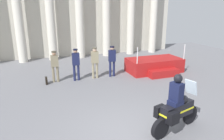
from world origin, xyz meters
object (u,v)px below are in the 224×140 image
object	(u,v)px
officer_in_row_3	(112,59)
briefcase_on_ground	(46,81)
officer_in_row_1	(76,62)
motorcycle_with_rider	(176,108)
reviewing_stand	(155,66)
officer_in_row_2	(95,60)
officer_in_row_0	(55,64)

from	to	relation	value
officer_in_row_3	briefcase_on_ground	distance (m)	3.69
officer_in_row_1	motorcycle_with_rider	distance (m)	6.21
reviewing_stand	officer_in_row_2	size ratio (longest dim) A/B	1.89
reviewing_stand	officer_in_row_2	xyz separation A→B (m)	(-3.73, 0.09, 0.62)
officer_in_row_1	briefcase_on_ground	world-z (taller)	officer_in_row_1
officer_in_row_2	officer_in_row_3	size ratio (longest dim) A/B	0.99
briefcase_on_ground	officer_in_row_0	bearing A→B (deg)	18.75
reviewing_stand	officer_in_row_0	bearing A→B (deg)	178.02
reviewing_stand	officer_in_row_1	size ratio (longest dim) A/B	1.89
officer_in_row_0	briefcase_on_ground	distance (m)	0.95
motorcycle_with_rider	briefcase_on_ground	bearing A→B (deg)	106.00
officer_in_row_3	briefcase_on_ground	bearing A→B (deg)	4.01
officer_in_row_1	officer_in_row_2	xyz separation A→B (m)	(1.04, 0.02, 0.00)
officer_in_row_0	briefcase_on_ground	world-z (taller)	officer_in_row_0
officer_in_row_0	motorcycle_with_rider	bearing A→B (deg)	120.55
officer_in_row_1	officer_in_row_3	xyz separation A→B (m)	(2.03, -0.00, 0.01)
reviewing_stand	officer_in_row_1	xyz separation A→B (m)	(-4.77, 0.07, 0.62)
officer_in_row_1	officer_in_row_3	bearing A→B (deg)	-176.53
officer_in_row_2	officer_in_row_3	xyz separation A→B (m)	(0.99, -0.02, 0.01)
motorcycle_with_rider	officer_in_row_1	bearing A→B (deg)	93.38
reviewing_stand	officer_in_row_2	distance (m)	3.78
officer_in_row_3	reviewing_stand	bearing A→B (deg)	-177.78
briefcase_on_ground	officer_in_row_1	bearing A→B (deg)	1.16
officer_in_row_3	motorcycle_with_rider	xyz separation A→B (m)	(-0.04, -5.87, -0.23)
motorcycle_with_rider	briefcase_on_ground	xyz separation A→B (m)	(-3.55, 5.84, -0.61)
officer_in_row_1	motorcycle_with_rider	world-z (taller)	motorcycle_with_rider
briefcase_on_ground	officer_in_row_3	bearing A→B (deg)	0.46
officer_in_row_2	officer_in_row_0	bearing A→B (deg)	0.46
motorcycle_with_rider	briefcase_on_ground	size ratio (longest dim) A/B	5.69
reviewing_stand	officer_in_row_3	xyz separation A→B (m)	(-2.74, 0.06, 0.63)
officer_in_row_0	motorcycle_with_rider	world-z (taller)	motorcycle_with_rider
officer_in_row_3	motorcycle_with_rider	size ratio (longest dim) A/B	0.85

